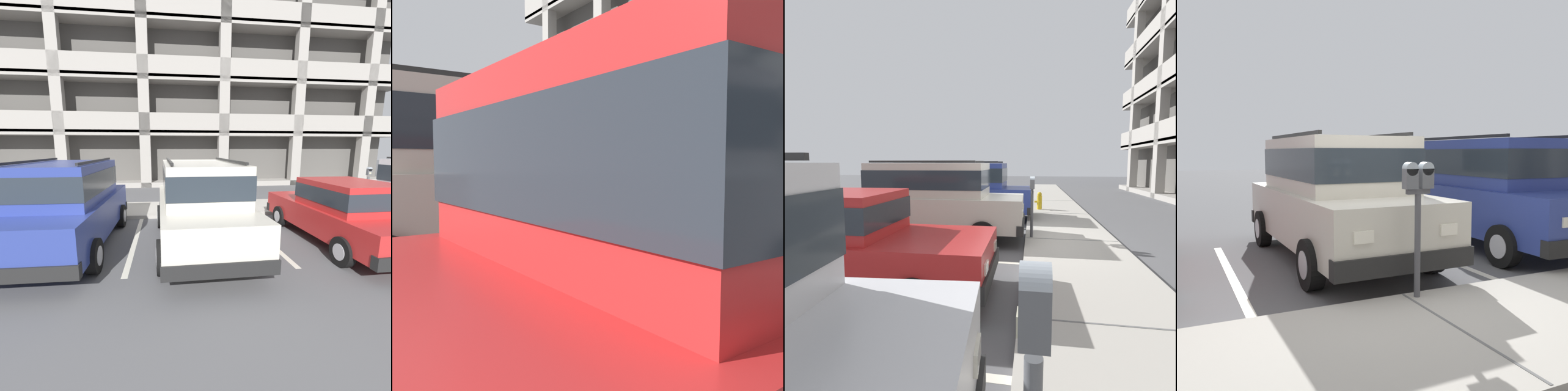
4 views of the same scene
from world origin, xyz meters
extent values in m
cube|color=#565659|center=(0.00, 0.00, -0.05)|extent=(80.00, 80.00, 0.10)
cube|color=#ADA89E|center=(0.00, 1.30, 0.06)|extent=(40.00, 2.20, 0.12)
cube|color=#606060|center=(-8.00, 1.30, 0.12)|extent=(0.03, 2.16, 0.00)
cube|color=#606060|center=(-4.00, 1.30, 0.12)|extent=(0.03, 2.16, 0.00)
cube|color=#606060|center=(0.00, 1.30, 0.12)|extent=(0.03, 2.16, 0.00)
cube|color=#606060|center=(4.00, 1.30, 0.12)|extent=(0.03, 2.16, 0.00)
cube|color=silver|center=(-4.94, -1.40, 0.00)|extent=(0.12, 4.80, 0.01)
cube|color=silver|center=(-1.65, -1.40, 0.00)|extent=(0.12, 4.80, 0.01)
cube|color=silver|center=(1.65, -1.40, 0.00)|extent=(0.12, 4.80, 0.01)
cube|color=silver|center=(4.94, -1.40, 0.00)|extent=(0.12, 4.80, 0.01)
cube|color=beige|center=(-0.08, -2.23, 0.73)|extent=(1.90, 4.72, 0.80)
cube|color=beige|center=(-0.08, -2.28, 1.55)|extent=(1.66, 2.94, 0.84)
cube|color=#232B33|center=(-0.08, -2.28, 1.57)|extent=(1.68, 2.96, 0.46)
cube|color=black|center=(-0.11, 0.08, 0.45)|extent=(1.88, 0.19, 0.24)
cube|color=black|center=(-0.05, -4.54, 0.45)|extent=(1.88, 0.19, 0.24)
cube|color=silver|center=(0.46, 0.14, 0.81)|extent=(0.24, 0.03, 0.14)
cube|color=silver|center=(-0.69, 0.12, 0.81)|extent=(0.24, 0.03, 0.14)
cylinder|color=black|center=(0.80, -0.76, 0.33)|extent=(0.21, 0.66, 0.66)
cylinder|color=#B2B2B7|center=(0.80, -0.76, 0.33)|extent=(0.22, 0.37, 0.36)
cylinder|color=black|center=(-1.00, -0.78, 0.33)|extent=(0.21, 0.66, 0.66)
cylinder|color=#B2B2B7|center=(-1.00, -0.78, 0.33)|extent=(0.22, 0.37, 0.36)
cylinder|color=black|center=(0.84, -3.67, 0.33)|extent=(0.21, 0.66, 0.66)
cylinder|color=#B2B2B7|center=(0.84, -3.67, 0.33)|extent=(0.22, 0.37, 0.36)
cylinder|color=black|center=(-0.96, -3.70, 0.33)|extent=(0.21, 0.66, 0.66)
cylinder|color=#B2B2B7|center=(-0.96, -3.70, 0.33)|extent=(0.22, 0.37, 0.36)
cube|color=black|center=(0.61, -2.27, 2.01)|extent=(0.09, 2.62, 0.05)
cube|color=black|center=(-0.77, -2.29, 2.01)|extent=(0.09, 2.62, 0.05)
cube|color=navy|center=(-3.09, -2.01, 0.73)|extent=(1.92, 4.73, 0.80)
cube|color=navy|center=(-3.09, -2.06, 1.55)|extent=(1.67, 2.94, 0.84)
cube|color=#232B33|center=(-3.09, -2.06, 1.57)|extent=(1.69, 2.97, 0.46)
cube|color=black|center=(-3.05, 0.30, 0.45)|extent=(1.88, 0.19, 0.24)
cube|color=black|center=(-3.13, -4.32, 0.45)|extent=(1.88, 0.19, 0.24)
cube|color=silver|center=(-2.48, 0.34, 0.81)|extent=(0.24, 0.03, 0.14)
cube|color=silver|center=(-3.62, 0.36, 0.81)|extent=(0.24, 0.03, 0.14)
cylinder|color=black|center=(-2.17, -0.57, 0.33)|extent=(0.21, 0.66, 0.66)
cylinder|color=#B2B2B7|center=(-2.17, -0.57, 0.33)|extent=(0.23, 0.37, 0.36)
cylinder|color=black|center=(-3.97, -0.54, 0.33)|extent=(0.21, 0.66, 0.66)
cylinder|color=#B2B2B7|center=(-3.97, -0.54, 0.33)|extent=(0.23, 0.37, 0.36)
cylinder|color=black|center=(-2.22, -3.48, 0.33)|extent=(0.21, 0.66, 0.66)
cylinder|color=#B2B2B7|center=(-2.22, -3.48, 0.33)|extent=(0.23, 0.37, 0.36)
cylinder|color=black|center=(-4.02, -3.45, 0.33)|extent=(0.21, 0.66, 0.66)
cylinder|color=#B2B2B7|center=(-4.02, -3.45, 0.33)|extent=(0.23, 0.37, 0.36)
cube|color=black|center=(-2.40, -2.07, 2.01)|extent=(0.09, 2.62, 0.05)
cube|color=black|center=(-3.78, -2.05, 2.01)|extent=(0.09, 2.62, 0.05)
cube|color=red|center=(3.34, -2.43, 0.60)|extent=(1.76, 4.42, 0.60)
cube|color=red|center=(3.34, -2.73, 1.22)|extent=(1.52, 2.00, 0.64)
cube|color=#232B33|center=(3.34, -2.73, 1.24)|extent=(1.55, 2.02, 0.35)
cube|color=black|center=(3.31, -0.27, 0.42)|extent=(1.74, 0.18, 0.24)
cube|color=silver|center=(3.84, -0.21, 0.66)|extent=(0.24, 0.03, 0.14)
cube|color=silver|center=(2.79, -0.22, 0.66)|extent=(0.24, 0.03, 0.14)
cylinder|color=black|center=(4.16, -1.05, 0.30)|extent=(0.17, 0.60, 0.60)
cylinder|color=#B2B2B7|center=(4.16, -1.05, 0.30)|extent=(0.18, 0.33, 0.33)
cylinder|color=black|center=(2.49, -1.07, 0.30)|extent=(0.17, 0.60, 0.60)
cylinder|color=#B2B2B7|center=(2.49, -1.07, 0.30)|extent=(0.18, 0.33, 0.33)
cylinder|color=black|center=(2.53, -3.80, 0.30)|extent=(0.17, 0.60, 0.60)
cylinder|color=#B2B2B7|center=(2.53, -3.80, 0.30)|extent=(0.18, 0.33, 0.33)
cube|color=silver|center=(5.81, 0.03, 0.81)|extent=(0.24, 0.05, 0.14)
cylinder|color=black|center=(5.56, -0.90, 0.33)|extent=(0.25, 0.67, 0.66)
cylinder|color=#B2B2B7|center=(5.56, -0.90, 0.33)|extent=(0.25, 0.38, 0.36)
cylinder|color=#47474C|center=(-0.11, 0.35, 0.70)|extent=(0.07, 0.07, 1.17)
cube|color=#47474C|center=(-0.11, 0.35, 1.32)|extent=(0.28, 0.06, 0.06)
cube|color=#515459|center=(-0.21, 0.35, 1.46)|extent=(0.15, 0.11, 0.22)
cylinder|color=#8C99A3|center=(-0.21, 0.35, 1.57)|extent=(0.15, 0.11, 0.15)
cube|color=#B7B293|center=(-0.21, 0.29, 1.42)|extent=(0.08, 0.01, 0.08)
cube|color=#515459|center=(-0.01, 0.35, 1.46)|extent=(0.15, 0.11, 0.22)
cylinder|color=#8C99A3|center=(-0.01, 0.35, 1.57)|extent=(0.15, 0.11, 0.15)
cube|color=#B7B293|center=(-0.01, 0.29, 1.42)|extent=(0.08, 0.01, 0.08)
cube|color=#515459|center=(6.48, 0.36, 1.44)|extent=(0.15, 0.11, 0.22)
cylinder|color=#9EA8B2|center=(6.48, 0.36, 1.55)|extent=(0.15, 0.11, 0.15)
cube|color=#B7B293|center=(6.48, 0.30, 1.40)|extent=(0.08, 0.01, 0.08)
cube|color=gray|center=(-15.62, 7.34, 7.50)|extent=(0.60, 0.50, 15.00)
cube|color=gray|center=(-11.05, 7.34, 7.50)|extent=(0.60, 0.50, 15.00)
cylinder|color=gold|center=(-4.92, 0.65, 0.40)|extent=(0.20, 0.20, 0.55)
sphere|color=gold|center=(-4.92, 0.65, 0.73)|extent=(0.18, 0.18, 0.18)
cylinder|color=gold|center=(-4.92, 0.50, 0.42)|extent=(0.08, 0.10, 0.08)
cylinder|color=gold|center=(-4.77, 0.65, 0.42)|extent=(0.10, 0.07, 0.07)
camera|label=1|loc=(-0.91, -8.23, 2.30)|focal=24.00mm
camera|label=2|loc=(4.55, -4.28, 1.23)|focal=40.00mm
camera|label=3|loc=(7.52, 0.34, 1.97)|focal=28.00mm
camera|label=4|loc=(2.36, 4.48, 1.75)|focal=40.00mm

